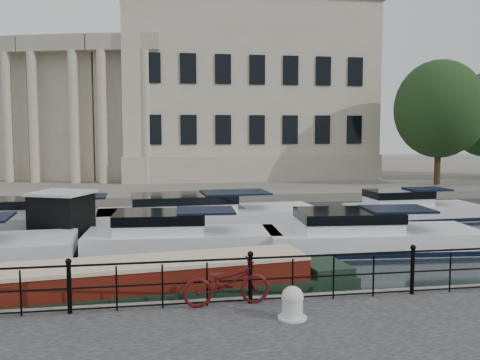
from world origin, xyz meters
name	(u,v)px	position (x,y,z in m)	size (l,w,h in m)	color
ground_plane	(235,296)	(0.00, 0.00, 0.00)	(160.00, 160.00, 0.00)	black
far_bank	(171,173)	(0.00, 39.00, 0.28)	(120.00, 42.00, 0.55)	#6B665B
railing	(250,275)	(0.00, -2.25, 1.20)	(24.14, 0.14, 1.22)	black
civic_building	(161,102)	(-1.00, 34.71, 7.04)	(53.55, 31.84, 16.85)	#ADA38C
bicycle	(227,282)	(-0.56, -2.30, 1.08)	(0.70, 2.01, 1.05)	#470C0F
mooring_bollard	(292,303)	(0.68, -3.40, 0.88)	(0.62, 0.62, 0.70)	silver
narrowboat	(86,297)	(-3.85, -0.56, 0.37)	(14.41, 3.57, 1.53)	black
harbour_hut	(62,220)	(-5.65, 7.83, 0.95)	(3.57, 3.32, 2.18)	#6B665B
cabin_cruisers	(187,230)	(-0.70, 7.94, 0.37)	(28.13, 9.93, 1.99)	white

